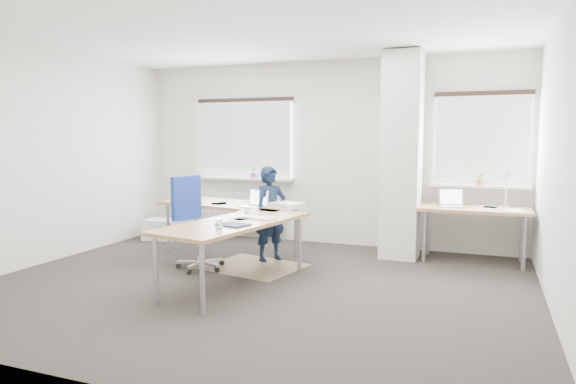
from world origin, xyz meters
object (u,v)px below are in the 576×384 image
at_px(desk_side, 475,211).
at_px(task_chair, 198,243).
at_px(desk_main, 236,214).
at_px(person, 271,214).

bearing_deg(desk_side, task_chair, -153.14).
xyz_separation_m(desk_main, task_chair, (-0.44, -0.17, -0.37)).
distance_m(desk_main, desk_side, 3.13).
relative_size(desk_side, person, 1.11).
height_order(desk_main, task_chair, task_chair).
distance_m(desk_side, person, 2.69).
bearing_deg(task_chair, person, 63.77).
height_order(desk_main, person, person).
relative_size(desk_main, person, 2.35).
height_order(task_chair, person, person).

